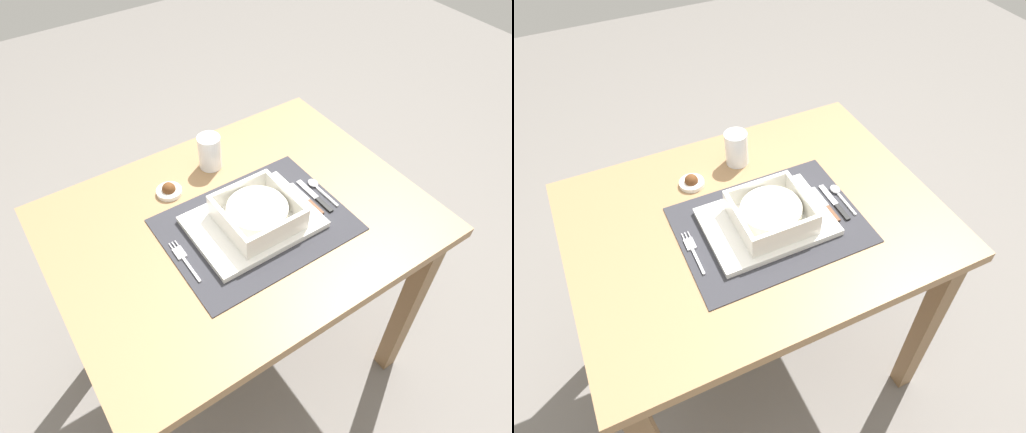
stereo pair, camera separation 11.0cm
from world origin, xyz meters
TOP-DOWN VIEW (x-y plane):
  - ground_plane at (0.00, 0.00)m, footprint 6.00×6.00m
  - dining_table at (0.00, 0.00)m, footprint 0.90×0.69m
  - placemat at (0.02, -0.04)m, footprint 0.44×0.33m
  - serving_plate at (0.02, -0.04)m, footprint 0.30×0.22m
  - porridge_bowl at (0.02, -0.04)m, footprint 0.17×0.17m
  - fork at (-0.17, -0.04)m, footprint 0.02×0.13m
  - spoon at (0.22, -0.02)m, footprint 0.02×0.11m
  - butter_knife at (0.20, -0.05)m, footprint 0.01×0.14m
  - bread_knife at (0.17, -0.05)m, footprint 0.01×0.13m
  - drinking_glass at (0.04, 0.21)m, footprint 0.06×0.06m
  - condiment_saucer at (-0.10, 0.18)m, footprint 0.07×0.07m

SIDE VIEW (x-z plane):
  - ground_plane at x=0.00m, z-range 0.00..0.00m
  - dining_table at x=0.00m, z-range 0.25..0.98m
  - placemat at x=0.02m, z-range 0.73..0.73m
  - fork at x=-0.17m, z-range 0.73..0.73m
  - butter_knife at x=0.20m, z-range 0.73..0.73m
  - bread_knife at x=0.17m, z-range 0.73..0.73m
  - spoon at x=0.22m, z-range 0.73..0.74m
  - condiment_saucer at x=-0.10m, z-range 0.72..0.75m
  - serving_plate at x=0.02m, z-range 0.73..0.74m
  - drinking_glass at x=0.04m, z-range 0.72..0.82m
  - porridge_bowl at x=0.02m, z-range 0.74..0.80m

